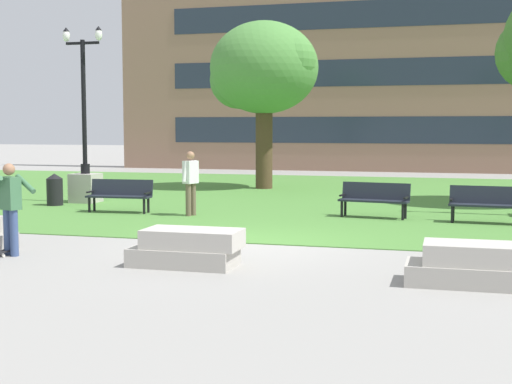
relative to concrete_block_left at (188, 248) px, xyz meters
name	(u,v)px	position (x,y,z in m)	size (l,w,h in m)	color
ground_plane	(255,244)	(0.52, 2.49, -0.31)	(140.00, 140.00, 0.00)	gray
grass_lawn	(333,197)	(0.52, 12.49, -0.30)	(40.00, 20.00, 0.02)	#4C8438
concrete_block_left	(188,248)	(0.00, 0.00, 0.00)	(1.90, 0.90, 0.64)	#B2ADA3
concrete_block_right	(473,265)	(4.66, -0.27, 0.00)	(1.92, 0.90, 0.64)	#B2ADA3
person_skateboarder	(10,203)	(-3.51, 0.08, 0.67)	(1.01, 0.58, 1.71)	#384C7A
park_bench_near_left	(120,194)	(-4.47, 6.61, 0.23)	(1.83, 0.62, 0.90)	#1E232D
park_bench_near_right	(374,198)	(2.43, 7.31, 0.23)	(1.86, 0.78, 0.90)	#1E232D
park_bench_far_left	(487,202)	(5.21, 6.94, 0.23)	(1.83, 0.65, 0.90)	#1E232D
lamp_post_left	(85,168)	(-6.66, 8.69, 0.80)	(1.32, 0.80, 5.41)	#ADA89E
tree_far_right	(263,70)	(-2.59, 15.04, 4.21)	(4.30, 4.10, 6.32)	#4C3823
trash_bin	(55,189)	(-7.13, 7.67, 0.20)	(0.49, 0.49, 0.96)	black
person_bystander_far_lawn	(191,180)	(-2.32, 6.40, 0.68)	(0.35, 0.61, 1.71)	brown
building_facade_distant	(348,47)	(-1.06, 26.99, 6.28)	(25.67, 1.03, 13.19)	#8E6B56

